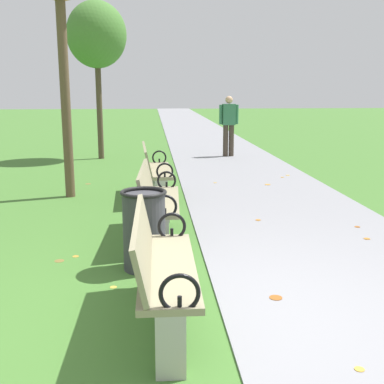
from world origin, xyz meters
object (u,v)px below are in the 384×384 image
tree_2 (97,36)px  pedestrian_walking (229,123)px  park_bench_1 (161,266)px  trash_bin (144,230)px  park_bench_3 (155,170)px  park_bench_2 (157,200)px

tree_2 → pedestrian_walking: size_ratio=2.48×
park_bench_1 → trash_bin: (-0.15, 1.23, -0.06)m
park_bench_3 → trash_bin: 3.35m
tree_2 → park_bench_2: bearing=-78.9°
park_bench_2 → park_bench_3: bearing=90.0°
tree_2 → pedestrian_walking: (3.44, 0.04, -2.22)m
park_bench_1 → trash_bin: 1.24m
trash_bin → pedestrian_walking: bearing=75.2°
park_bench_3 → tree_2: size_ratio=0.40×
park_bench_1 → tree_2: bearing=98.4°
tree_2 → pedestrian_walking: tree_2 is taller
pedestrian_walking → trash_bin: bearing=-104.8°
park_bench_1 → pedestrian_walking: 9.72m
park_bench_3 → pedestrian_walking: bearing=67.5°
park_bench_3 → tree_2: 5.72m
park_bench_3 → pedestrian_walking: size_ratio=1.00×
trash_bin → park_bench_2: bearing=82.2°
park_bench_2 → trash_bin: 1.08m
park_bench_2 → pedestrian_walking: bearing=74.2°
park_bench_2 → pedestrian_walking: 7.48m
park_bench_1 → pedestrian_walking: (2.04, 9.49, 0.44)m
park_bench_2 → park_bench_3: size_ratio=1.00×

